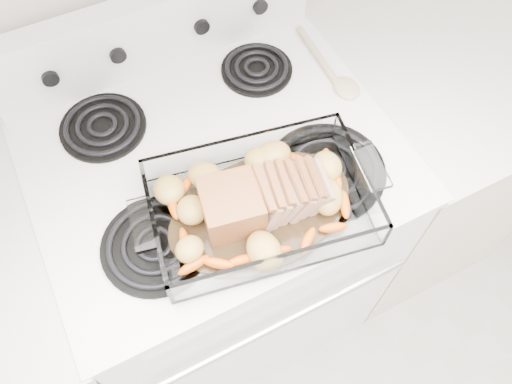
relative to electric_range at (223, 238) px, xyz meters
name	(u,v)px	position (x,y,z in m)	size (l,w,h in m)	color
electric_range	(223,238)	(0.00, 0.00, 0.00)	(0.78, 0.70, 1.12)	white
counter_right	(408,157)	(0.66, 0.00, -0.02)	(0.58, 0.68, 0.93)	silver
baking_dish	(261,207)	(0.02, -0.19, 0.48)	(0.41, 0.27, 0.08)	white
pork_roast	(254,203)	(0.01, -0.19, 0.51)	(0.25, 0.11, 0.09)	brown
roast_vegetables	(250,190)	(0.02, -0.15, 0.49)	(0.39, 0.21, 0.05)	orange
wooden_spoon	(334,73)	(0.34, 0.06, 0.46)	(0.06, 0.26, 0.02)	beige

